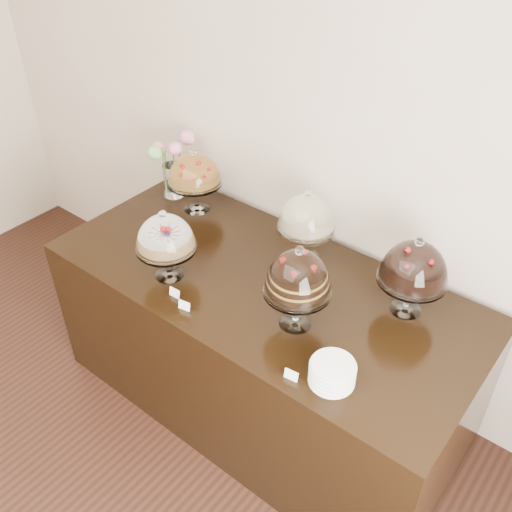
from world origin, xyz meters
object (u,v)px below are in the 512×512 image
Objects in this scene: display_counter at (262,344)px; cake_stand_sugar_sponge at (165,236)px; cake_stand_dark_choco at (415,266)px; cake_stand_fruit_tart at (194,172)px; plate_stack at (332,373)px; flower_vase at (171,163)px; cake_stand_choco_layer at (298,276)px; cake_stand_cheesecake at (307,216)px.

display_counter is 0.83m from cake_stand_sugar_sponge.
cake_stand_dark_choco is (1.04, 0.50, 0.02)m from cake_stand_sugar_sponge.
cake_stand_fruit_tart is (-1.35, 0.03, -0.01)m from cake_stand_dark_choco.
cake_stand_dark_choco is 2.22× the size of plate_stack.
flower_vase reaches higher than plate_stack.
cake_stand_choco_layer is at bearing -131.41° from cake_stand_dark_choco.
flower_vase is (-1.58, 0.07, -0.04)m from cake_stand_dark_choco.
cake_stand_cheesecake is 0.60m from cake_stand_dark_choco.
display_counter is at bearing 151.45° from plate_stack.
cake_stand_cheesecake is (0.05, 0.29, 0.70)m from display_counter.
flower_vase is at bearing 169.88° from cake_stand_fruit_tart.
plate_stack is (0.56, -0.63, -0.20)m from cake_stand_cheesecake.
cake_stand_cheesecake reaches higher than cake_stand_fruit_tart.
cake_stand_choco_layer is at bearing 8.78° from cake_stand_sugar_sponge.
cake_stand_choco_layer is at bearing -22.90° from cake_stand_fruit_tart.
flower_vase is (-0.23, 0.04, -0.03)m from cake_stand_fruit_tart.
cake_stand_choco_layer is at bearing 148.88° from plate_stack.
display_counter is at bearing 154.22° from cake_stand_choco_layer.
cake_stand_fruit_tart reaches higher than plate_stack.
display_counter is 12.02× the size of plate_stack.
display_counter is 5.13× the size of cake_stand_choco_layer.
plate_stack is at bearing -93.60° from cake_stand_dark_choco.
display_counter is 0.80m from cake_stand_choco_layer.
cake_stand_dark_choco is at bearing 48.59° from cake_stand_choco_layer.
plate_stack reaches higher than display_counter.
display_counter is 5.52× the size of cake_stand_cheesecake.
display_counter is 5.68× the size of cake_stand_fruit_tart.
cake_stand_choco_layer is 0.43m from plate_stack.
flower_vase is at bearing 161.07° from display_counter.
cake_stand_fruit_tart is at bearing 157.10° from cake_stand_choco_layer.
cake_stand_dark_choco reaches higher than display_counter.
cake_stand_cheesecake is (-0.25, 0.44, -0.02)m from cake_stand_choco_layer.
cake_stand_cheesecake is at bearing 79.94° from display_counter.
cake_stand_fruit_tart is 2.12× the size of plate_stack.
cake_stand_sugar_sponge is at bearing 175.43° from plate_stack.
cake_stand_fruit_tart is 1.47m from plate_stack.
cake_stand_sugar_sponge is 0.79m from flower_vase.
cake_stand_sugar_sponge is at bearing -146.95° from display_counter.
flower_vase is (-0.54, 0.57, -0.02)m from cake_stand_sugar_sponge.
cake_stand_cheesecake reaches higher than flower_vase.
plate_stack is at bearing -22.93° from flower_vase.
cake_stand_fruit_tart reaches higher than flower_vase.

